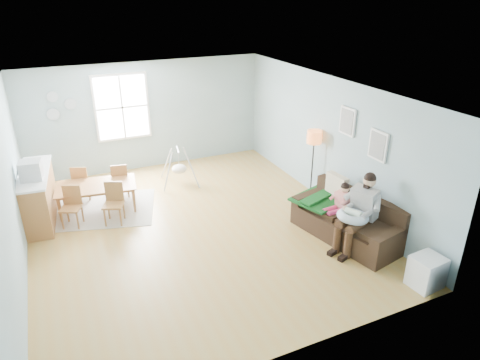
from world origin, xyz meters
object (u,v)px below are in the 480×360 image
storage_cube (426,272)px  chair_nw (82,181)px  dining_table (98,198)px  father (359,210)px  sofa (348,223)px  chair_se (114,200)px  toddler (340,200)px  chair_sw (72,204)px  monitor (31,170)px  counter (38,196)px  baby_swing (179,168)px  floor_lamp (314,143)px  chair_ne (120,179)px

storage_cube → chair_nw: 7.04m
dining_table → chair_nw: bearing=118.4°
father → storage_cube: 1.48m
sofa → storage_cube: bearing=-83.9°
sofa → chair_se: 4.56m
sofa → toddler: bearing=123.6°
chair_sw → sofa: bearing=-29.4°
chair_nw → monitor: (-0.88, -0.92, 0.76)m
toddler → chair_se: size_ratio=0.99×
chair_sw → counter: 0.76m
chair_nw → counter: counter is taller
dining_table → monitor: size_ratio=3.78×
toddler → storage_cube: (0.30, -1.87, -0.45)m
chair_sw → counter: counter is taller
storage_cube → monitor: bearing=140.5°
father → toddler: father is taller
chair_sw → chair_se: size_ratio=0.97×
storage_cube → chair_se: chair_se is taller
chair_sw → baby_swing: size_ratio=0.80×
father → floor_lamp: bearing=80.1°
floor_lamp → counter: bearing=165.7°
storage_cube → monitor: size_ratio=1.23×
dining_table → chair_se: 0.71m
storage_cube → counter: 7.23m
counter → floor_lamp: bearing=-14.3°
chair_ne → counter: (-1.65, -0.35, 0.08)m
father → sofa: bearing=78.3°
counter → baby_swing: 3.10m
chair_sw → counter: size_ratio=0.43×
chair_se → baby_swing: size_ratio=0.83×
father → chair_nw: father is taller
floor_lamp → dining_table: 4.70m
monitor → baby_swing: 3.29m
chair_ne → storage_cube: bearing=-54.0°
sofa → floor_lamp: floor_lamp is taller
toddler → counter: toddler is taller
toddler → floor_lamp: bearing=75.3°
toddler → chair_sw: (-4.52, 2.44, -0.26)m
sofa → toddler: toddler is taller
chair_ne → monitor: monitor is taller
storage_cube → chair_sw: 6.47m
toddler → baby_swing: size_ratio=0.82×
chair_se → chair_nw: chair_se is taller
floor_lamp → counter: size_ratio=0.82×
toddler → chair_se: bearing=149.3°
monitor → baby_swing: (3.07, 0.86, -0.82)m
floor_lamp → chair_se: bearing=170.7°
chair_sw → chair_ne: same height
father → chair_nw: bearing=136.9°
chair_sw → chair_se: 0.80m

